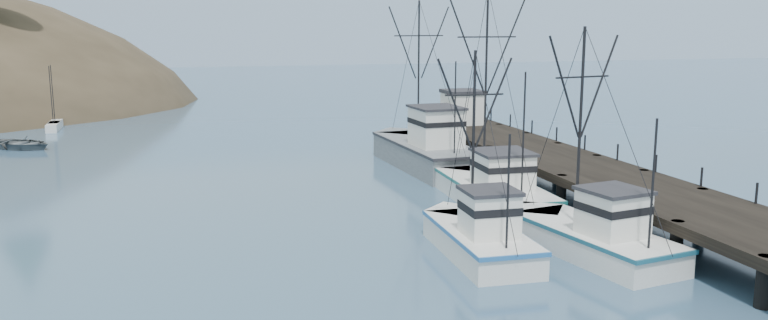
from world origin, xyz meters
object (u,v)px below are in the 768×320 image
(trawler_mid, at_px, (478,236))
(work_vessel, at_px, (425,150))
(trawler_far, at_px, (490,188))
(pier, at_px, (560,162))
(pickup_truck, at_px, (450,114))
(trawler_near, at_px, (589,236))
(pier_shed, at_px, (462,107))
(motorboat, at_px, (21,149))

(trawler_mid, distance_m, work_vessel, 20.57)
(trawler_far, bearing_deg, pier, 20.67)
(pickup_truck, bearing_deg, pier, -179.65)
(trawler_near, distance_m, pier_shed, 29.05)
(trawler_mid, distance_m, trawler_far, 10.14)
(trawler_mid, relative_size, motorboat, 1.66)
(trawler_far, height_order, pier_shed, trawler_far)
(pier, distance_m, motorboat, 43.65)
(trawler_mid, height_order, pickup_truck, trawler_mid)
(trawler_mid, xyz_separation_m, pier_shed, (9.93, 27.21, 2.60))
(pier, xyz_separation_m, trawler_mid, (-10.16, -11.15, -0.87))
(pickup_truck, bearing_deg, pier_shed, -145.76)
(trawler_near, distance_m, motorboat, 48.38)
(pickup_truck, bearing_deg, work_vessel, 145.78)
(trawler_near, bearing_deg, trawler_mid, 165.36)
(pier_shed, bearing_deg, work_vessel, -128.40)
(pier_shed, relative_size, motorboat, 0.56)
(pier, bearing_deg, work_vessel, 123.15)
(work_vessel, distance_m, pier_shed, 9.32)
(trawler_near, xyz_separation_m, pickup_truck, (4.34, 29.43, 1.88))
(trawler_near, distance_m, trawler_far, 10.33)
(pier_shed, xyz_separation_m, pickup_truck, (-0.72, 0.95, -0.72))
(trawler_mid, relative_size, pier_shed, 2.96)
(pier, height_order, trawler_mid, trawler_mid)
(trawler_mid, distance_m, pier_shed, 29.08)
(pier, bearing_deg, trawler_mid, -132.32)
(work_vessel, xyz_separation_m, motorboat, (-29.67, 16.36, -1.23))
(work_vessel, xyz_separation_m, pier_shed, (5.63, 7.10, 2.19))
(pier, relative_size, trawler_mid, 4.65)
(pier, bearing_deg, trawler_near, -113.01)
(pier, distance_m, trawler_far, 6.03)
(pier, xyz_separation_m, pier_shed, (-0.23, 16.06, 1.73))
(trawler_near, height_order, pickup_truck, trawler_near)
(trawler_far, distance_m, work_vessel, 11.08)
(trawler_far, height_order, work_vessel, trawler_far)
(trawler_far, xyz_separation_m, motorboat, (-29.93, 27.43, -0.82))
(work_vessel, height_order, pickup_truck, work_vessel)
(pier_shed, height_order, pickup_truck, pier_shed)
(trawler_far, bearing_deg, pickup_truck, 76.35)
(pier, bearing_deg, motorboat, 144.51)
(trawler_far, xyz_separation_m, work_vessel, (-0.27, 11.07, 0.41))
(trawler_mid, distance_m, pickup_truck, 29.69)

